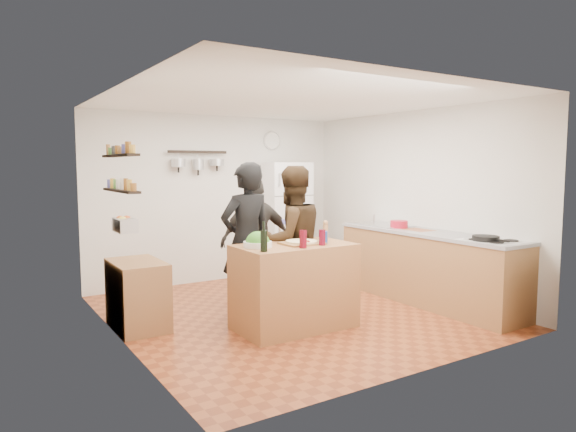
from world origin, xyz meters
TOP-DOWN VIEW (x-y plane):
  - room_shell at (0.00, 0.39)m, footprint 4.20×4.20m
  - prep_island at (-0.31, -0.51)m, footprint 1.25×0.72m
  - pizza_board at (-0.23, -0.53)m, footprint 0.42×0.34m
  - pizza at (-0.23, -0.53)m, footprint 0.34×0.34m
  - salad_bowl at (-0.73, -0.46)m, footprint 0.30×0.30m
  - wine_bottle at (-0.81, -0.73)m, footprint 0.07×0.07m
  - wine_glass_near at (-0.36, -0.75)m, footprint 0.08×0.08m
  - wine_glass_far at (-0.09, -0.71)m, footprint 0.07×0.07m
  - pepper_mill at (0.14, -0.46)m, footprint 0.06×0.06m
  - salt_canister at (-0.01, -0.63)m, footprint 0.08×0.08m
  - person_left at (-0.58, 0.07)m, footprint 0.69×0.49m
  - person_center at (-0.07, -0.09)m, footprint 0.87×0.69m
  - person_back at (-0.16, 0.59)m, footprint 0.98×0.49m
  - counter_run at (1.70, -0.55)m, footprint 0.63×2.63m
  - stove_top at (1.70, -1.50)m, footprint 0.60×0.62m
  - skillet at (1.60, -1.47)m, footprint 0.29×0.29m
  - sink at (1.70, 0.30)m, footprint 0.50×0.80m
  - cutting_board at (1.70, -0.37)m, footprint 0.30×0.40m
  - red_bowl at (1.65, -0.08)m, footprint 0.23×0.23m
  - fridge at (0.95, 1.75)m, footprint 0.70×0.68m
  - wall_clock at (0.95, 2.08)m, footprint 0.30×0.03m
  - spice_shelf_lower at (-1.93, 0.20)m, footprint 0.12×1.00m
  - spice_shelf_upper at (-1.93, 0.20)m, footprint 0.12×1.00m
  - produce_basket at (-1.90, 0.20)m, footprint 0.18×0.35m
  - side_table at (-1.74, 0.38)m, footprint 0.50×0.80m
  - pot_rack at (-0.35, 2.00)m, footprint 0.90×0.04m

SIDE VIEW (x-z plane):
  - side_table at x=-1.74m, z-range 0.00..0.73m
  - counter_run at x=1.70m, z-range 0.00..0.90m
  - prep_island at x=-0.31m, z-range 0.00..0.91m
  - person_back at x=-0.16m, z-range 0.00..1.61m
  - person_center at x=-0.07m, z-range 0.00..1.75m
  - person_left at x=-0.58m, z-range 0.00..1.79m
  - fridge at x=0.95m, z-range 0.00..1.80m
  - stove_top at x=1.70m, z-range 0.90..0.92m
  - cutting_board at x=1.70m, z-range 0.90..0.92m
  - sink at x=1.70m, z-range 0.90..0.93m
  - pizza_board at x=-0.23m, z-range 0.91..0.93m
  - pizza at x=-0.23m, z-range 0.93..0.95m
  - salad_bowl at x=-0.73m, z-range 0.91..0.97m
  - skillet at x=1.60m, z-range 0.92..0.98m
  - red_bowl at x=1.65m, z-range 0.92..1.02m
  - salt_canister at x=-0.01m, z-range 0.91..1.05m
  - wine_glass_far at x=-0.09m, z-range 0.91..1.08m
  - pepper_mill at x=0.14m, z-range 0.91..1.09m
  - wine_glass_near at x=-0.36m, z-range 0.91..1.09m
  - wine_bottle at x=-0.81m, z-range 0.91..1.12m
  - produce_basket at x=-1.90m, z-range 1.08..1.22m
  - room_shell at x=0.00m, z-range -0.85..3.35m
  - spice_shelf_lower at x=-1.93m, z-range 1.49..1.51m
  - spice_shelf_upper at x=-1.93m, z-range 1.84..1.86m
  - pot_rack at x=-0.35m, z-range 1.93..1.97m
  - wall_clock at x=0.95m, z-range 2.00..2.30m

